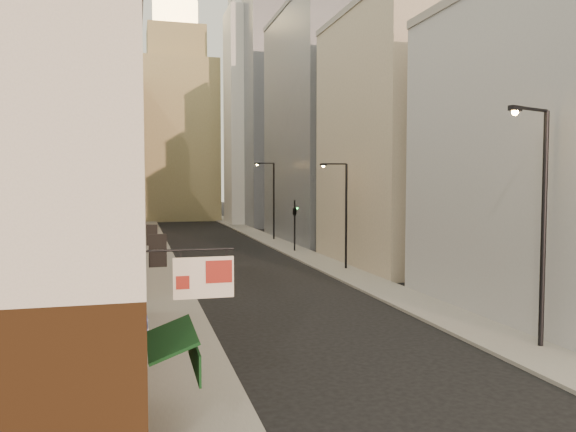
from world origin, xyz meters
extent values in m
cube|color=gray|center=(-6.50, 55.00, 0.07)|extent=(3.00, 140.00, 0.15)
cube|color=gray|center=(6.50, 55.00, 0.07)|extent=(3.00, 140.00, 0.15)
cube|color=#553219|center=(-11.00, 9.00, 2.00)|extent=(6.00, 16.00, 4.00)
cube|color=silver|center=(-11.00, 9.00, 8.00)|extent=(6.00, 16.00, 8.00)
cube|color=#A2A2A7|center=(-8.20, 9.00, 12.10)|extent=(0.60, 16.00, 0.40)
cylinder|color=black|center=(-6.90, 3.00, 4.90)|extent=(2.40, 0.06, 0.06)
cube|color=beige|center=(-6.50, 3.00, 4.15)|extent=(1.60, 0.06, 1.10)
cube|color=maroon|center=(-6.10, 3.00, 4.30)|extent=(0.70, 0.10, 0.60)
cube|color=maroon|center=(-7.05, 3.00, 4.05)|extent=(0.35, 0.10, 0.35)
cube|color=black|center=(-7.35, 3.20, 2.55)|extent=(1.25, 3.00, 0.52)
cube|color=black|center=(-6.75, 3.20, 2.05)|extent=(0.06, 3.00, 0.80)
cube|color=blue|center=(-7.95, 6.20, 2.20)|extent=(0.08, 0.40, 0.50)
cube|color=black|center=(-7.30, 14.00, 3.60)|extent=(0.80, 0.08, 1.50)
cube|color=black|center=(-7.30, 24.00, 3.40)|extent=(0.70, 0.08, 1.30)
cube|color=tan|center=(-12.00, 26.00, 8.00)|extent=(8.00, 12.00, 16.00)
cube|color=#A2A2A7|center=(-12.00, 42.00, 10.00)|extent=(8.00, 16.00, 20.00)
cube|color=#948554|center=(-12.00, 60.00, 8.50)|extent=(8.00, 18.00, 17.00)
cube|color=gray|center=(-12.00, 80.00, 12.00)|extent=(8.00, 20.00, 24.00)
cube|color=#A2A2A7|center=(12.00, 12.00, 8.00)|extent=(8.00, 16.00, 16.00)
cube|color=tan|center=(12.00, 30.00, 10.00)|extent=(8.00, 16.00, 20.00)
cube|color=gray|center=(12.00, 50.00, 13.00)|extent=(8.00, 20.00, 26.00)
cube|color=gray|center=(18.00, 78.00, 25.00)|extent=(20.00, 22.00, 50.00)
cube|color=#948554|center=(-1.00, 92.00, 14.00)|extent=(14.00, 14.00, 28.00)
cube|color=#948554|center=(-1.00, 92.00, 31.00)|extent=(10.00, 10.00, 6.00)
cylinder|color=#FFCC72|center=(-1.00, 92.00, 36.50)|extent=(8.00, 8.00, 5.00)
cube|color=silver|center=(10.00, 78.00, 17.00)|extent=(8.00, 8.00, 34.00)
cylinder|color=silver|center=(10.00, 78.00, 35.50)|extent=(6.00, 6.00, 3.00)
cylinder|color=black|center=(7.33, 6.92, 4.72)|extent=(0.21, 0.21, 9.45)
cylinder|color=black|center=(6.34, 6.56, 9.45)|extent=(2.02, 0.83, 0.13)
cube|color=black|center=(5.35, 6.21, 9.39)|extent=(0.62, 0.41, 0.19)
sphere|color=#FFA83F|center=(5.35, 6.21, 9.26)|extent=(0.25, 0.25, 0.25)
cylinder|color=black|center=(7.12, 27.99, 4.03)|extent=(0.18, 0.18, 8.06)
cylinder|color=black|center=(6.23, 28.06, 8.06)|extent=(1.79, 0.26, 0.11)
cube|color=black|center=(5.34, 28.14, 8.02)|extent=(0.51, 0.24, 0.16)
sphere|color=#FFA83F|center=(5.34, 28.14, 7.90)|extent=(0.21, 0.21, 0.21)
cylinder|color=black|center=(7.06, 50.94, 4.44)|extent=(0.20, 0.20, 8.88)
cylinder|color=black|center=(6.07, 50.87, 8.88)|extent=(1.98, 0.25, 0.12)
cube|color=black|center=(5.09, 50.80, 8.83)|extent=(0.56, 0.25, 0.18)
sphere|color=#FFA83F|center=(5.09, 50.80, 8.70)|extent=(0.24, 0.24, 0.24)
cylinder|color=black|center=(6.39, 39.72, 2.50)|extent=(0.16, 0.16, 5.00)
imported|color=black|center=(6.39, 39.72, 4.20)|extent=(0.74, 0.74, 1.41)
sphere|color=#19E533|center=(6.64, 39.72, 4.20)|extent=(0.16, 0.16, 0.16)
camera|label=1|loc=(-8.18, -11.75, 6.66)|focal=35.00mm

